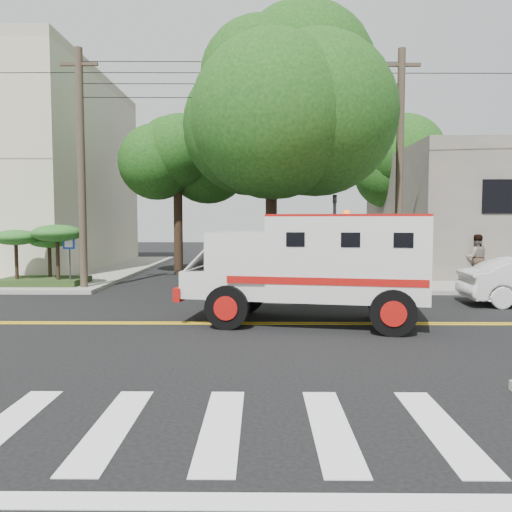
{
  "coord_description": "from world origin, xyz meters",
  "views": [
    {
      "loc": [
        1.11,
        -12.7,
        2.63
      ],
      "look_at": [
        0.96,
        2.09,
        1.6
      ],
      "focal_mm": 35.0,
      "sensor_mm": 36.0,
      "label": 1
    }
  ],
  "objects": [
    {
      "name": "ground",
      "position": [
        0.0,
        0.0,
        0.0
      ],
      "size": [
        100.0,
        100.0,
        0.0
      ],
      "primitive_type": "plane",
      "color": "black",
      "rests_on": "ground"
    },
    {
      "name": "sidewalk_ne",
      "position": [
        13.5,
        13.5,
        0.07
      ],
      "size": [
        17.0,
        17.0,
        0.15
      ],
      "primitive_type": "cube",
      "color": "gray",
      "rests_on": "ground"
    },
    {
      "name": "utility_pole_left",
      "position": [
        -5.6,
        6.0,
        4.5
      ],
      "size": [
        0.28,
        0.28,
        9.0
      ],
      "primitive_type": "cylinder",
      "color": "#382D23",
      "rests_on": "ground"
    },
    {
      "name": "utility_pole_right",
      "position": [
        6.3,
        6.2,
        4.5
      ],
      "size": [
        0.28,
        0.28,
        9.0
      ],
      "primitive_type": "cylinder",
      "color": "#382D23",
      "rests_on": "ground"
    },
    {
      "name": "tree_main",
      "position": [
        1.94,
        6.21,
        7.2
      ],
      "size": [
        6.08,
        5.7,
        9.85
      ],
      "color": "black",
      "rests_on": "ground"
    },
    {
      "name": "tree_left",
      "position": [
        -2.68,
        11.79,
        5.73
      ],
      "size": [
        4.48,
        4.2,
        7.7
      ],
      "color": "black",
      "rests_on": "ground"
    },
    {
      "name": "tree_right",
      "position": [
        8.84,
        15.77,
        6.09
      ],
      "size": [
        4.8,
        4.5,
        8.2
      ],
      "color": "black",
      "rests_on": "ground"
    },
    {
      "name": "traffic_signal",
      "position": [
        3.8,
        5.6,
        2.23
      ],
      "size": [
        0.15,
        0.18,
        3.6
      ],
      "color": "#3F3F42",
      "rests_on": "ground"
    },
    {
      "name": "accessibility_sign",
      "position": [
        -6.2,
        6.17,
        1.37
      ],
      "size": [
        0.45,
        0.1,
        2.02
      ],
      "color": "#3F3F42",
      "rests_on": "ground"
    },
    {
      "name": "palm_planter",
      "position": [
        -7.44,
        6.62,
        1.65
      ],
      "size": [
        3.52,
        2.63,
        2.36
      ],
      "color": "#1E3314",
      "rests_on": "sidewalk_nw"
    },
    {
      "name": "armored_truck",
      "position": [
        2.49,
        0.06,
        1.6
      ],
      "size": [
        6.45,
        3.34,
        2.8
      ],
      "rotation": [
        0.0,
        0.0,
        -0.18
      ],
      "color": "silver",
      "rests_on": "ground"
    },
    {
      "name": "pedestrian_a",
      "position": [
        6.21,
        5.5,
        0.93
      ],
      "size": [
        0.65,
        0.51,
        1.56
      ],
      "primitive_type": "imported",
      "rotation": [
        0.0,
        0.0,
        3.41
      ],
      "color": "gray",
      "rests_on": "sidewalk_ne"
    },
    {
      "name": "pedestrian_b",
      "position": [
        10.03,
        7.96,
        1.12
      ],
      "size": [
        1.04,
        0.86,
        1.94
      ],
      "primitive_type": "imported",
      "rotation": [
        0.0,
        0.0,
        3.0
      ],
      "color": "gray",
      "rests_on": "sidewalk_ne"
    }
  ]
}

